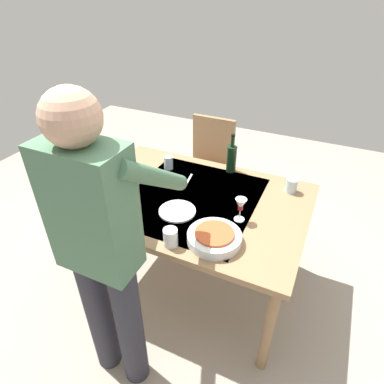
{
  "coord_description": "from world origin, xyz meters",
  "views": [
    {
      "loc": [
        -0.75,
        1.61,
        2.0
      ],
      "look_at": [
        0.0,
        0.0,
        0.8
      ],
      "focal_mm": 30.81,
      "sensor_mm": 36.0,
      "label": 1
    }
  ],
  "objects_px": {
    "chair_near": "(209,161)",
    "dinner_plate_near": "(177,211)",
    "person_server": "(102,246)",
    "serving_bowl_pasta": "(214,237)",
    "dining_table": "(192,207)",
    "water_cup_far_left": "(171,237)",
    "wine_glass_left": "(241,206)",
    "water_cup_near_left": "(292,185)",
    "wine_bottle": "(232,158)",
    "water_cup_near_right": "(168,162)",
    "wine_glass_right": "(120,178)"
  },
  "relations": [
    {
      "from": "wine_glass_right",
      "to": "serving_bowl_pasta",
      "type": "height_order",
      "value": "wine_glass_right"
    },
    {
      "from": "water_cup_near_right",
      "to": "water_cup_far_left",
      "type": "relative_size",
      "value": 0.95
    },
    {
      "from": "wine_bottle",
      "to": "dinner_plate_near",
      "type": "height_order",
      "value": "wine_bottle"
    },
    {
      "from": "water_cup_far_left",
      "to": "serving_bowl_pasta",
      "type": "bearing_deg",
      "value": -149.55
    },
    {
      "from": "water_cup_near_right",
      "to": "dining_table",
      "type": "bearing_deg",
      "value": 138.9
    },
    {
      "from": "dinner_plate_near",
      "to": "wine_glass_left",
      "type": "bearing_deg",
      "value": -166.75
    },
    {
      "from": "wine_bottle",
      "to": "water_cup_near_left",
      "type": "height_order",
      "value": "wine_bottle"
    },
    {
      "from": "water_cup_near_right",
      "to": "water_cup_far_left",
      "type": "height_order",
      "value": "water_cup_far_left"
    },
    {
      "from": "wine_glass_left",
      "to": "dinner_plate_near",
      "type": "distance_m",
      "value": 0.4
    },
    {
      "from": "dining_table",
      "to": "person_server",
      "type": "bearing_deg",
      "value": 83.81
    },
    {
      "from": "serving_bowl_pasta",
      "to": "person_server",
      "type": "bearing_deg",
      "value": 50.89
    },
    {
      "from": "wine_glass_left",
      "to": "wine_glass_right",
      "type": "distance_m",
      "value": 0.82
    },
    {
      "from": "dining_table",
      "to": "water_cup_near_right",
      "type": "relative_size",
      "value": 14.95
    },
    {
      "from": "wine_bottle",
      "to": "water_cup_near_left",
      "type": "distance_m",
      "value": 0.47
    },
    {
      "from": "wine_glass_left",
      "to": "serving_bowl_pasta",
      "type": "relative_size",
      "value": 0.5
    },
    {
      "from": "person_server",
      "to": "wine_glass_left",
      "type": "distance_m",
      "value": 0.83
    },
    {
      "from": "water_cup_far_left",
      "to": "serving_bowl_pasta",
      "type": "distance_m",
      "value": 0.24
    },
    {
      "from": "wine_bottle",
      "to": "serving_bowl_pasta",
      "type": "relative_size",
      "value": 0.99
    },
    {
      "from": "serving_bowl_pasta",
      "to": "wine_bottle",
      "type": "bearing_deg",
      "value": -77.18
    },
    {
      "from": "dining_table",
      "to": "wine_glass_right",
      "type": "bearing_deg",
      "value": 15.21
    },
    {
      "from": "wine_glass_left",
      "to": "water_cup_near_left",
      "type": "distance_m",
      "value": 0.49
    },
    {
      "from": "wine_glass_right",
      "to": "chair_near",
      "type": "bearing_deg",
      "value": -101.89
    },
    {
      "from": "serving_bowl_pasta",
      "to": "dinner_plate_near",
      "type": "bearing_deg",
      "value": -26.87
    },
    {
      "from": "dining_table",
      "to": "chair_near",
      "type": "distance_m",
      "value": 0.95
    },
    {
      "from": "wine_glass_right",
      "to": "serving_bowl_pasta",
      "type": "relative_size",
      "value": 0.5
    },
    {
      "from": "water_cup_near_right",
      "to": "dinner_plate_near",
      "type": "distance_m",
      "value": 0.55
    },
    {
      "from": "wine_glass_left",
      "to": "dinner_plate_near",
      "type": "relative_size",
      "value": 0.66
    },
    {
      "from": "water_cup_near_right",
      "to": "serving_bowl_pasta",
      "type": "distance_m",
      "value": 0.87
    },
    {
      "from": "dining_table",
      "to": "water_cup_far_left",
      "type": "xyz_separation_m",
      "value": [
        -0.08,
        0.45,
        0.12
      ]
    },
    {
      "from": "water_cup_near_right",
      "to": "serving_bowl_pasta",
      "type": "xyz_separation_m",
      "value": [
        -0.62,
        0.61,
        -0.02
      ]
    },
    {
      "from": "person_server",
      "to": "water_cup_far_left",
      "type": "height_order",
      "value": "person_server"
    },
    {
      "from": "dining_table",
      "to": "wine_bottle",
      "type": "bearing_deg",
      "value": -103.95
    },
    {
      "from": "dining_table",
      "to": "person_server",
      "type": "distance_m",
      "value": 0.84
    },
    {
      "from": "dining_table",
      "to": "water_cup_far_left",
      "type": "relative_size",
      "value": 14.22
    },
    {
      "from": "water_cup_near_left",
      "to": "water_cup_near_right",
      "type": "bearing_deg",
      "value": 4.43
    },
    {
      "from": "serving_bowl_pasta",
      "to": "wine_glass_left",
      "type": "bearing_deg",
      "value": -104.88
    },
    {
      "from": "chair_near",
      "to": "dinner_plate_near",
      "type": "bearing_deg",
      "value": 101.93
    },
    {
      "from": "person_server",
      "to": "water_cup_near_right",
      "type": "bearing_deg",
      "value": -77.24
    },
    {
      "from": "dining_table",
      "to": "wine_glass_right",
      "type": "relative_size",
      "value": 9.86
    },
    {
      "from": "wine_glass_right",
      "to": "water_cup_near_left",
      "type": "bearing_deg",
      "value": -155.06
    },
    {
      "from": "dining_table",
      "to": "serving_bowl_pasta",
      "type": "bearing_deg",
      "value": 131.22
    },
    {
      "from": "wine_bottle",
      "to": "dinner_plate_near",
      "type": "bearing_deg",
      "value": 77.97
    },
    {
      "from": "chair_near",
      "to": "wine_glass_left",
      "type": "height_order",
      "value": "chair_near"
    },
    {
      "from": "dining_table",
      "to": "chair_near",
      "type": "relative_size",
      "value": 1.64
    },
    {
      "from": "chair_near",
      "to": "wine_bottle",
      "type": "height_order",
      "value": "wine_bottle"
    },
    {
      "from": "water_cup_near_left",
      "to": "dinner_plate_near",
      "type": "relative_size",
      "value": 0.42
    },
    {
      "from": "wine_glass_right",
      "to": "water_cup_near_left",
      "type": "distance_m",
      "value": 1.15
    },
    {
      "from": "wine_glass_right",
      "to": "wine_bottle",
      "type": "bearing_deg",
      "value": -135.19
    },
    {
      "from": "dining_table",
      "to": "chair_near",
      "type": "xyz_separation_m",
      "value": [
        0.25,
        -0.91,
        -0.15
      ]
    },
    {
      "from": "person_server",
      "to": "serving_bowl_pasta",
      "type": "xyz_separation_m",
      "value": [
        -0.37,
        -0.46,
        -0.18
      ]
    }
  ]
}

